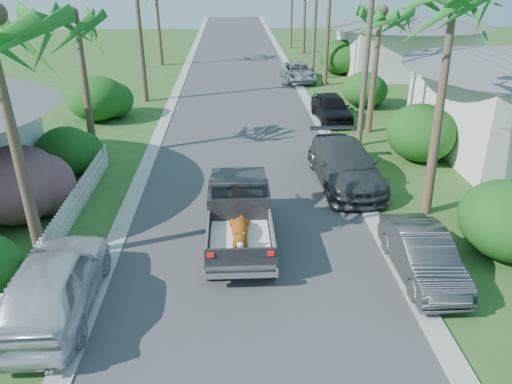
{
  "coord_description": "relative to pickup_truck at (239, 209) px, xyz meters",
  "views": [
    {
      "loc": [
        -0.48,
        -9.68,
        8.11
      ],
      "look_at": [
        0.21,
        4.79,
        1.4
      ],
      "focal_mm": 35.0,
      "sensor_mm": 36.0,
      "label": 1
    }
  ],
  "objects": [
    {
      "name": "parked_car_rm",
      "position": [
        4.27,
        4.09,
        -0.2
      ],
      "size": [
        2.49,
        5.64,
        1.61
      ],
      "primitive_type": "imported",
      "rotation": [
        0.0,
        0.0,
        0.04
      ],
      "color": "#34383A",
      "rests_on": "ground"
    },
    {
      "name": "shrub_l_c",
      "position": [
        -7.05,
        5.65,
        -0.01
      ],
      "size": [
        2.4,
        2.64,
        2.0
      ],
      "primitive_type": "ellipsoid",
      "color": "#194814",
      "rests_on": "ground"
    },
    {
      "name": "house_right_far",
      "position": [
        13.35,
        25.65,
        1.11
      ],
      "size": [
        9.0,
        8.0,
        4.6
      ],
      "color": "silver",
      "rests_on": "ground"
    },
    {
      "name": "parked_car_rd",
      "position": [
        4.77,
        23.12,
        -0.36
      ],
      "size": [
        2.44,
        4.79,
        1.29
      ],
      "primitive_type": "imported",
      "rotation": [
        0.0,
        0.0,
        0.07
      ],
      "color": "#B2B5B9",
      "rests_on": "ground"
    },
    {
      "name": "shrub_r_c",
      "position": [
        7.85,
        15.65,
        0.04
      ],
      "size": [
        2.6,
        2.86,
        2.1
      ],
      "primitive_type": "ellipsoid",
      "color": "#194814",
      "rests_on": "ground"
    },
    {
      "name": "utility_pole_d",
      "position": [
        5.95,
        38.65,
        3.59
      ],
      "size": [
        1.6,
        0.26,
        9.0
      ],
      "color": "brown",
      "rests_on": "ground"
    },
    {
      "name": "parked_car_rn",
      "position": [
        5.08,
        -2.4,
        -0.35
      ],
      "size": [
        1.45,
        4.04,
        1.33
      ],
      "primitive_type": "imported",
      "rotation": [
        0.0,
        0.0,
        0.01
      ],
      "color": "#2E3134",
      "rests_on": "ground"
    },
    {
      "name": "shrub_r_b",
      "position": [
        8.15,
        6.65,
        0.24
      ],
      "size": [
        3.0,
        3.3,
        2.5
      ],
      "primitive_type": "ellipsoid",
      "color": "#194814",
      "rests_on": "ground"
    },
    {
      "name": "shrub_r_a",
      "position": [
        7.95,
        -1.35,
        0.14
      ],
      "size": [
        2.8,
        3.08,
        2.3
      ],
      "primitive_type": "ellipsoid",
      "color": "#194814",
      "rests_on": "ground"
    },
    {
      "name": "pickup_truck",
      "position": [
        0.0,
        0.0,
        0.0
      ],
      "size": [
        1.98,
        5.12,
        2.06
      ],
      "color": "black",
      "rests_on": "ground"
    },
    {
      "name": "shrub_l_b",
      "position": [
        -7.45,
        1.65,
        0.29
      ],
      "size": [
        3.0,
        3.3,
        2.6
      ],
      "primitive_type": "ellipsoid",
      "color": "#A11763",
      "rests_on": "ground"
    },
    {
      "name": "curb_left",
      "position": [
        -3.95,
        20.65,
        -0.98
      ],
      "size": [
        0.6,
        100.0,
        0.06
      ],
      "primitive_type": "cube",
      "color": "#A5A39E",
      "rests_on": "ground"
    },
    {
      "name": "shrub_l_d",
      "position": [
        -7.65,
        13.65,
        0.19
      ],
      "size": [
        3.2,
        3.52,
        2.4
      ],
      "primitive_type": "ellipsoid",
      "color": "#194814",
      "rests_on": "ground"
    },
    {
      "name": "utility_pole_c",
      "position": [
        5.95,
        23.65,
        3.59
      ],
      "size": [
        1.6,
        0.26,
        9.0
      ],
      "color": "brown",
      "rests_on": "ground"
    },
    {
      "name": "parked_car_rf",
      "position": [
        5.35,
        12.82,
        -0.28
      ],
      "size": [
        1.95,
        4.35,
        1.45
      ],
      "primitive_type": "imported",
      "rotation": [
        0.0,
        0.0,
        0.05
      ],
      "color": "black",
      "rests_on": "ground"
    },
    {
      "name": "ground",
      "position": [
        0.35,
        -4.35,
        -1.01
      ],
      "size": [
        120.0,
        120.0,
        0.0
      ],
      "primitive_type": "plane",
      "color": "#2E531F",
      "rests_on": "ground"
    },
    {
      "name": "road",
      "position": [
        0.35,
        20.65,
        -1.0
      ],
      "size": [
        8.0,
        100.0,
        0.02
      ],
      "primitive_type": "cube",
      "color": "#38383A",
      "rests_on": "ground"
    },
    {
      "name": "picket_fence",
      "position": [
        -5.65,
        1.15,
        -0.51
      ],
      "size": [
        0.1,
        11.0,
        1.0
      ],
      "primitive_type": "cube",
      "color": "white",
      "rests_on": "ground"
    },
    {
      "name": "utility_pole_b",
      "position": [
        5.95,
        8.65,
        3.59
      ],
      "size": [
        1.6,
        0.26,
        9.0
      ],
      "color": "brown",
      "rests_on": "ground"
    },
    {
      "name": "parked_car_ln",
      "position": [
        -4.65,
        -3.53,
        -0.17
      ],
      "size": [
        2.14,
        5.01,
        1.69
      ],
      "primitive_type": "imported",
      "rotation": [
        0.0,
        0.0,
        3.17
      ],
      "color": "silver",
      "rests_on": "ground"
    },
    {
      "name": "palm_r_b",
      "position": [
        6.95,
        10.65,
        4.94
      ],
      "size": [
        4.4,
        4.4,
        7.2
      ],
      "color": "brown",
      "rests_on": "ground"
    },
    {
      "name": "palm_l_b",
      "position": [
        -6.45,
        7.65,
        5.14
      ],
      "size": [
        4.4,
        4.4,
        7.4
      ],
      "color": "brown",
      "rests_on": "ground"
    },
    {
      "name": "shrub_r_d",
      "position": [
        8.35,
        25.65,
        0.29
      ],
      "size": [
        3.2,
        3.52,
        2.6
      ],
      "primitive_type": "ellipsoid",
      "color": "#194814",
      "rests_on": "ground"
    },
    {
      "name": "curb_right",
      "position": [
        4.65,
        20.65,
        -0.98
      ],
      "size": [
        0.6,
        100.0,
        0.06
      ],
      "primitive_type": "cube",
      "color": "#A5A39E",
      "rests_on": "ground"
    }
  ]
}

